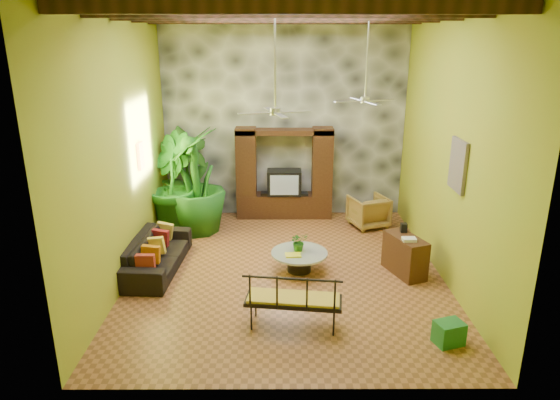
{
  "coord_description": "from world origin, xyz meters",
  "views": [
    {
      "loc": [
        -0.15,
        -8.96,
        4.42
      ],
      "look_at": [
        -0.12,
        0.2,
        1.41
      ],
      "focal_mm": 32.0,
      "sensor_mm": 36.0,
      "label": 1
    }
  ],
  "objects_px": {
    "ceiling_fan_front": "(275,99)",
    "tall_plant_c": "(195,181)",
    "sofa": "(156,254)",
    "green_bin": "(449,333)",
    "tall_plant_a": "(188,175)",
    "wicker_armchair": "(368,211)",
    "side_console": "(405,255)",
    "ceiling_fan_back": "(365,90)",
    "tall_plant_b": "(171,183)",
    "entertainment_center": "(284,180)",
    "iron_bench": "(294,298)",
    "coffee_table": "(299,259)"
  },
  "relations": [
    {
      "from": "tall_plant_b",
      "to": "green_bin",
      "type": "bearing_deg",
      "value": -42.62
    },
    {
      "from": "ceiling_fan_front",
      "to": "green_bin",
      "type": "relative_size",
      "value": 4.51
    },
    {
      "from": "tall_plant_a",
      "to": "green_bin",
      "type": "distance_m",
      "value": 7.27
    },
    {
      "from": "green_bin",
      "to": "tall_plant_a",
      "type": "bearing_deg",
      "value": 131.67
    },
    {
      "from": "ceiling_fan_front",
      "to": "sofa",
      "type": "relative_size",
      "value": 0.82
    },
    {
      "from": "sofa",
      "to": "tall_plant_a",
      "type": "xyz_separation_m",
      "value": [
        0.19,
        2.82,
        0.84
      ]
    },
    {
      "from": "sofa",
      "to": "wicker_armchair",
      "type": "distance_m",
      "value": 5.16
    },
    {
      "from": "tall_plant_b",
      "to": "coffee_table",
      "type": "bearing_deg",
      "value": -36.97
    },
    {
      "from": "green_bin",
      "to": "entertainment_center",
      "type": "bearing_deg",
      "value": 113.29
    },
    {
      "from": "tall_plant_a",
      "to": "tall_plant_c",
      "type": "height_order",
      "value": "tall_plant_c"
    },
    {
      "from": "tall_plant_c",
      "to": "green_bin",
      "type": "bearing_deg",
      "value": -45.72
    },
    {
      "from": "sofa",
      "to": "green_bin",
      "type": "xyz_separation_m",
      "value": [
        4.98,
        -2.56,
        -0.15
      ]
    },
    {
      "from": "tall_plant_b",
      "to": "side_console",
      "type": "distance_m",
      "value": 5.52
    },
    {
      "from": "tall_plant_c",
      "to": "coffee_table",
      "type": "height_order",
      "value": "tall_plant_c"
    },
    {
      "from": "ceiling_fan_front",
      "to": "side_console",
      "type": "distance_m",
      "value": 3.93
    },
    {
      "from": "green_bin",
      "to": "tall_plant_b",
      "type": "bearing_deg",
      "value": 137.38
    },
    {
      "from": "entertainment_center",
      "to": "sofa",
      "type": "height_order",
      "value": "entertainment_center"
    },
    {
      "from": "ceiling_fan_front",
      "to": "tall_plant_a",
      "type": "bearing_deg",
      "value": 123.31
    },
    {
      "from": "tall_plant_a",
      "to": "coffee_table",
      "type": "bearing_deg",
      "value": -47.85
    },
    {
      "from": "ceiling_fan_back",
      "to": "side_console",
      "type": "height_order",
      "value": "ceiling_fan_back"
    },
    {
      "from": "entertainment_center",
      "to": "iron_bench",
      "type": "relative_size",
      "value": 1.53
    },
    {
      "from": "ceiling_fan_front",
      "to": "tall_plant_c",
      "type": "relative_size",
      "value": 0.75
    },
    {
      "from": "entertainment_center",
      "to": "side_console",
      "type": "bearing_deg",
      "value": -54.73
    },
    {
      "from": "ceiling_fan_back",
      "to": "tall_plant_b",
      "type": "relative_size",
      "value": 0.8
    },
    {
      "from": "tall_plant_b",
      "to": "green_bin",
      "type": "height_order",
      "value": "tall_plant_b"
    },
    {
      "from": "ceiling_fan_front",
      "to": "iron_bench",
      "type": "distance_m",
      "value": 3.32
    },
    {
      "from": "tall_plant_a",
      "to": "side_console",
      "type": "xyz_separation_m",
      "value": [
        4.68,
        -3.03,
        -0.79
      ]
    },
    {
      "from": "wicker_armchair",
      "to": "iron_bench",
      "type": "height_order",
      "value": "iron_bench"
    },
    {
      "from": "tall_plant_b",
      "to": "green_bin",
      "type": "relative_size",
      "value": 5.64
    },
    {
      "from": "side_console",
      "to": "sofa",
      "type": "bearing_deg",
      "value": 156.61
    },
    {
      "from": "entertainment_center",
      "to": "iron_bench",
      "type": "distance_m",
      "value": 5.21
    },
    {
      "from": "sofa",
      "to": "ceiling_fan_back",
      "type": "bearing_deg",
      "value": -71.5
    },
    {
      "from": "coffee_table",
      "to": "iron_bench",
      "type": "height_order",
      "value": "iron_bench"
    },
    {
      "from": "sofa",
      "to": "tall_plant_b",
      "type": "distance_m",
      "value": 2.26
    },
    {
      "from": "wicker_armchair",
      "to": "side_console",
      "type": "distance_m",
      "value": 2.56
    },
    {
      "from": "ceiling_fan_front",
      "to": "tall_plant_a",
      "type": "height_order",
      "value": "ceiling_fan_front"
    },
    {
      "from": "side_console",
      "to": "wicker_armchair",
      "type": "bearing_deg",
      "value": 75.12
    },
    {
      "from": "ceiling_fan_front",
      "to": "side_console",
      "type": "bearing_deg",
      "value": 6.29
    },
    {
      "from": "wicker_armchair",
      "to": "tall_plant_c",
      "type": "distance_m",
      "value": 4.2
    },
    {
      "from": "green_bin",
      "to": "wicker_armchair",
      "type": "bearing_deg",
      "value": 94.44
    },
    {
      "from": "entertainment_center",
      "to": "ceiling_fan_back",
      "type": "bearing_deg",
      "value": -50.43
    },
    {
      "from": "tall_plant_b",
      "to": "iron_bench",
      "type": "xyz_separation_m",
      "value": [
        2.74,
        -4.24,
        -0.63
      ]
    },
    {
      "from": "ceiling_fan_back",
      "to": "coffee_table",
      "type": "xyz_separation_m",
      "value": [
        -1.34,
        -1.21,
        -3.15
      ]
    },
    {
      "from": "wicker_armchair",
      "to": "tall_plant_a",
      "type": "relative_size",
      "value": 0.36
    },
    {
      "from": "entertainment_center",
      "to": "side_console",
      "type": "height_order",
      "value": "entertainment_center"
    },
    {
      "from": "side_console",
      "to": "ceiling_fan_back",
      "type": "bearing_deg",
      "value": 97.13
    },
    {
      "from": "ceiling_fan_back",
      "to": "wicker_armchair",
      "type": "relative_size",
      "value": 2.21
    },
    {
      "from": "sofa",
      "to": "iron_bench",
      "type": "distance_m",
      "value": 3.41
    },
    {
      "from": "green_bin",
      "to": "tall_plant_c",
      "type": "bearing_deg",
      "value": 134.28
    },
    {
      "from": "wicker_armchair",
      "to": "side_console",
      "type": "height_order",
      "value": "side_console"
    }
  ]
}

